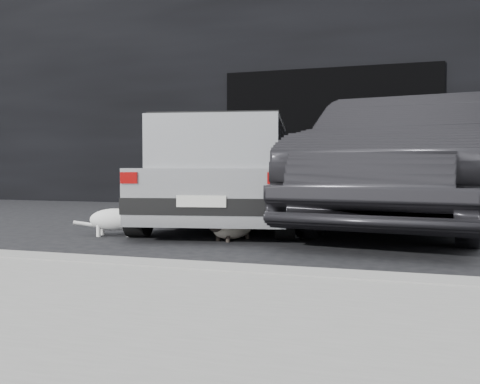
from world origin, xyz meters
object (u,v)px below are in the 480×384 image
(cat_siamese, at_px, (230,228))
(cat_white, at_px, (119,219))
(silver_hatchback, at_px, (228,169))
(second_car, at_px, (404,161))

(cat_siamese, distance_m, cat_white, 1.27)
(cat_white, bearing_deg, silver_hatchback, 132.08)
(silver_hatchback, bearing_deg, cat_white, -132.25)
(second_car, relative_size, cat_siamese, 6.59)
(cat_siamese, relative_size, cat_white, 0.95)
(silver_hatchback, relative_size, cat_siamese, 5.08)
(cat_siamese, bearing_deg, silver_hatchback, -49.05)
(cat_siamese, bearing_deg, second_car, -113.13)
(second_car, bearing_deg, silver_hatchback, -160.47)
(silver_hatchback, relative_size, second_car, 0.77)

